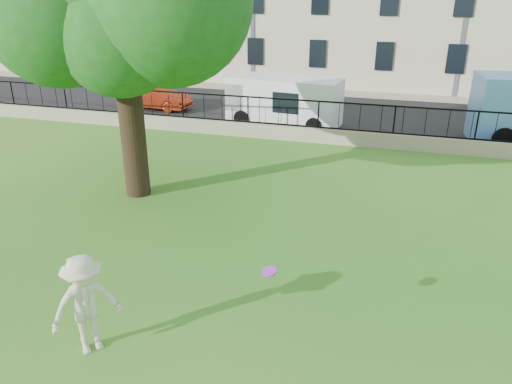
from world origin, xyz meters
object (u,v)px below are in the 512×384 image
(man, at_px, (86,305))
(white_van, at_px, (284,101))
(red_sedan, at_px, (155,97))
(frisbee, at_px, (269,272))

(man, bearing_deg, white_van, 41.68)
(white_van, bearing_deg, red_sedan, 178.32)
(frisbee, relative_size, white_van, 0.05)
(man, relative_size, frisbee, 7.04)
(red_sedan, distance_m, white_van, 7.21)
(frisbee, xyz_separation_m, white_van, (-3.30, 14.90, -0.34))
(red_sedan, bearing_deg, frisbee, -142.89)
(frisbee, bearing_deg, man, -157.46)
(frisbee, relative_size, red_sedan, 0.07)
(red_sedan, bearing_deg, man, -152.60)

